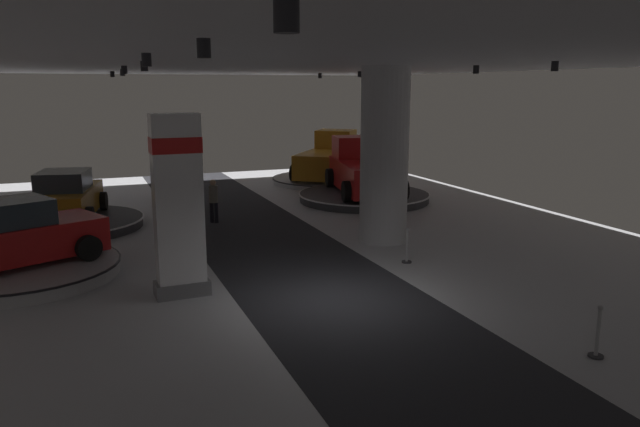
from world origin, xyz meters
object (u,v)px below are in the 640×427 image
Objects in this scene: display_platform_far_right at (364,197)px; pickup_truck_deep_right at (329,158)px; column_right at (384,155)px; brand_sign_pylon at (178,204)px; display_platform_far_left at (68,223)px; display_platform_deep_right at (327,179)px; display_platform_mid_left at (20,270)px; display_car_mid_left at (15,236)px; pickup_truck_far_right at (363,170)px; visitor_walking_near at (214,198)px; display_car_far_left at (66,197)px.

pickup_truck_deep_right is at bearing 83.16° from display_platform_far_right.
column_right is 1.28× the size of brand_sign_pylon.
display_platform_far_right is at bearing 4.16° from display_platform_far_left.
display_platform_mid_left reaches higher than display_platform_deep_right.
brand_sign_pylon is 9.06m from display_platform_far_left.
display_platform_mid_left is 0.89× the size of display_platform_far_right.
display_car_mid_left is 0.80× the size of display_platform_far_right.
display_platform_mid_left is 14.71m from pickup_truck_far_right.
display_platform_far_right is (2.41, 6.41, -2.55)m from column_right.
visitor_walking_near is at bearing -163.05° from pickup_truck_far_right.
pickup_truck_far_right is at bearing 27.18° from display_car_mid_left.
display_platform_far_right is 1.01× the size of pickup_truck_far_right.
pickup_truck_deep_right is 14.11m from display_car_far_left.
display_platform_far_left is 11.90m from display_platform_far_right.
brand_sign_pylon is 0.76× the size of display_platform_far_right.
display_car_mid_left is at bearing -152.82° from pickup_truck_far_right.
display_car_far_left is 11.94m from display_platform_far_right.
display_platform_far_right is 7.19m from visitor_walking_near.
brand_sign_pylon is at bearing -157.06° from column_right.
display_platform_far_right is at bearing -102.03° from pickup_truck_far_right.
column_right is 11.25m from display_platform_far_left.
display_car_mid_left is at bearing -143.02° from visitor_walking_near.
pickup_truck_deep_right is 1.20× the size of display_car_mid_left.
display_car_mid_left is at bearing -138.78° from pickup_truck_deep_right.
visitor_walking_near is (-7.39, -7.14, 0.75)m from display_platform_deep_right.
display_platform_far_left is at bearing 169.11° from visitor_walking_near.
display_platform_mid_left is at bearing 24.07° from display_car_mid_left.
display_platform_far_right is 1.14m from pickup_truck_far_right.
display_car_far_left is at bearing 107.15° from brand_sign_pylon.
display_platform_mid_left is at bearing -101.44° from display_car_far_left.
pickup_truck_deep_right is 0.97× the size of display_platform_far_right.
brand_sign_pylon is at bearing -123.66° from display_platform_deep_right.
column_right reaches higher than display_car_mid_left.
brand_sign_pylon is 8.88m from display_car_far_left.
column_right is 10.72m from display_car_mid_left.
display_car_mid_left is (-13.68, -11.99, -0.09)m from pickup_truck_deep_right.
pickup_truck_far_right is at bearing 5.64° from display_platform_far_left.
visitor_walking_near is (6.09, 4.59, -0.22)m from display_car_mid_left.
display_platform_far_left is (1.15, 5.54, -0.94)m from display_car_mid_left.
pickup_truck_far_right is (9.34, 9.62, -0.93)m from brand_sign_pylon.
pickup_truck_deep_right is at bearing 83.47° from pickup_truck_far_right.
brand_sign_pylon reaches higher than pickup_truck_deep_right.
brand_sign_pylon is 0.76× the size of pickup_truck_far_right.
brand_sign_pylon is at bearing -107.44° from visitor_walking_near.
visitor_walking_near is (4.95, -0.92, -0.20)m from display_car_far_left.
brand_sign_pylon reaches higher than display_platform_deep_right.
pickup_truck_deep_right is 1.09× the size of display_platform_mid_left.
visitor_walking_near is at bearing -165.30° from display_platform_far_right.
column_right is 0.97× the size of display_platform_far_right.
column_right is 0.98× the size of pickup_truck_far_right.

